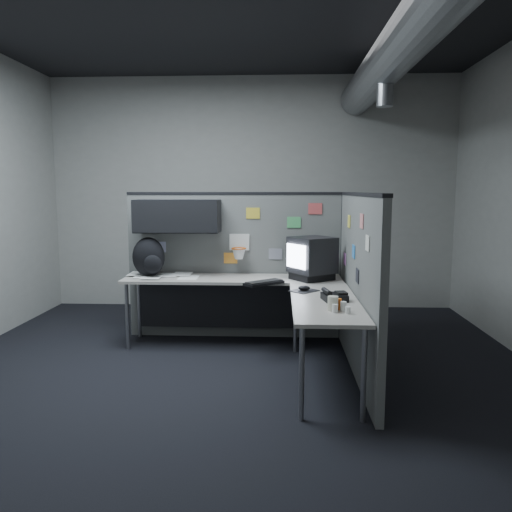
# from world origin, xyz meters

# --- Properties ---
(room) EXTENTS (5.62, 5.62, 3.22)m
(room) POSITION_xyz_m (0.56, 0.00, 2.10)
(room) COLOR black
(room) RESTS_ON ground
(partition_back) EXTENTS (2.44, 0.42, 1.63)m
(partition_back) POSITION_xyz_m (-0.25, 1.23, 1.00)
(partition_back) COLOR #5C5D5B
(partition_back) RESTS_ON ground
(partition_right) EXTENTS (0.07, 2.23, 1.63)m
(partition_right) POSITION_xyz_m (1.10, 0.22, 0.82)
(partition_right) COLOR #5C5D5B
(partition_right) RESTS_ON ground
(desk) EXTENTS (2.31, 2.11, 0.73)m
(desk) POSITION_xyz_m (0.15, 0.70, 0.61)
(desk) COLOR #A7A097
(desk) RESTS_ON ground
(monitor) EXTENTS (0.54, 0.54, 0.44)m
(monitor) POSITION_xyz_m (0.73, 0.91, 0.96)
(monitor) COLOR black
(monitor) RESTS_ON desk
(keyboard) EXTENTS (0.41, 0.38, 0.04)m
(keyboard) POSITION_xyz_m (0.24, 0.61, 0.75)
(keyboard) COLOR black
(keyboard) RESTS_ON desk
(mouse) EXTENTS (0.30, 0.30, 0.05)m
(mouse) POSITION_xyz_m (0.62, 0.31, 0.75)
(mouse) COLOR black
(mouse) RESTS_ON desk
(phone) EXTENTS (0.22, 0.24, 0.10)m
(phone) POSITION_xyz_m (0.86, -0.08, 0.77)
(phone) COLOR black
(phone) RESTS_ON desk
(bottles) EXTENTS (0.14, 0.18, 0.09)m
(bottles) POSITION_xyz_m (0.87, -0.46, 0.77)
(bottles) COLOR silver
(bottles) RESTS_ON desk
(cup) EXTENTS (0.10, 0.10, 0.11)m
(cup) POSITION_xyz_m (0.81, -0.44, 0.79)
(cup) COLOR beige
(cup) RESTS_ON desk
(papers) EXTENTS (0.78, 0.52, 0.02)m
(papers) POSITION_xyz_m (-0.87, 1.03, 0.74)
(papers) COLOR white
(papers) RESTS_ON desk
(backpack) EXTENTS (0.39, 0.35, 0.42)m
(backpack) POSITION_xyz_m (-1.00, 0.99, 0.94)
(backpack) COLOR black
(backpack) RESTS_ON desk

